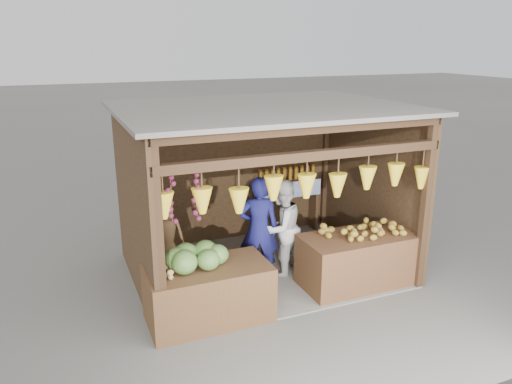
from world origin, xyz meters
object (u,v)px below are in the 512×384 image
counter_right (357,260)px  man_standing (259,230)px  woman_standing (281,228)px  vendor_seated (166,236)px  counter_left (209,293)px

counter_right → man_standing: 1.56m
man_standing → woman_standing: 0.43m
counter_right → vendor_seated: 2.88m
counter_left → counter_right: 2.38m
counter_left → man_standing: (1.05, 0.80, 0.45)m
counter_right → man_standing: bearing=152.4°
counter_left → counter_right: size_ratio=0.94×
vendor_seated → counter_left: bearing=121.6°
counter_left → man_standing: bearing=37.2°
man_standing → vendor_seated: 1.38m
counter_left → woman_standing: bearing=30.8°
woman_standing → counter_right: bearing=116.9°
woman_standing → vendor_seated: 1.78m
counter_right → vendor_seated: bearing=159.4°
counter_left → man_standing: 1.40m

